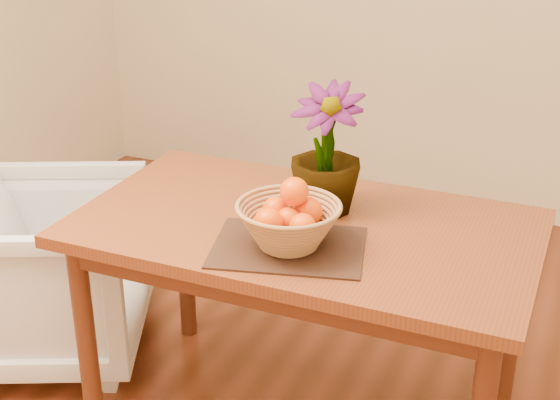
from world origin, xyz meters
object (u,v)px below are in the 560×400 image
at_px(table, 304,248).
at_px(potted_plant, 326,150).
at_px(wicker_basket, 289,227).
at_px(armchair, 45,264).

height_order(table, potted_plant, potted_plant).
height_order(wicker_basket, potted_plant, potted_plant).
distance_m(potted_plant, armchair, 1.23).
height_order(table, wicker_basket, wicker_basket).
height_order(wicker_basket, armchair, wicker_basket).
relative_size(table, wicker_basket, 4.64).
bearing_deg(wicker_basket, armchair, 169.37).
bearing_deg(potted_plant, wicker_basket, -94.83).
relative_size(table, potted_plant, 3.46).
xyz_separation_m(table, potted_plant, (0.02, 0.11, 0.29)).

